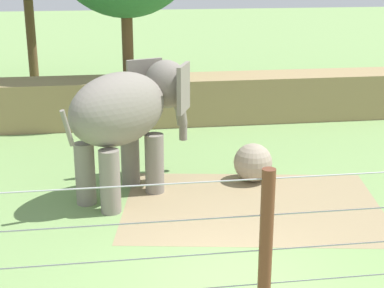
% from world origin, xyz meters
% --- Properties ---
extents(ground_plane, '(120.00, 120.00, 0.00)m').
position_xyz_m(ground_plane, '(0.00, 0.00, 0.00)').
color(ground_plane, '#759956').
extents(dirt_patch, '(6.96, 5.39, 0.01)m').
position_xyz_m(dirt_patch, '(1.26, 3.42, 0.00)').
color(dirt_patch, '#937F5B').
rests_on(dirt_patch, ground).
extents(embankment_wall, '(36.00, 1.80, 1.69)m').
position_xyz_m(embankment_wall, '(0.00, 11.40, 0.84)').
color(embankment_wall, '#997F56').
rests_on(embankment_wall, ground).
extents(elephant, '(3.75, 3.68, 3.30)m').
position_xyz_m(elephant, '(-1.68, 4.67, 2.19)').
color(elephant, gray).
rests_on(elephant, ground).
extents(enrichment_ball, '(1.06, 1.06, 1.06)m').
position_xyz_m(enrichment_ball, '(1.68, 5.09, 0.53)').
color(enrichment_ball, gray).
rests_on(enrichment_ball, ground).
extents(cable_fence, '(11.51, 0.19, 3.30)m').
position_xyz_m(cable_fence, '(-0.05, -2.74, 1.67)').
color(cable_fence, brown).
rests_on(cable_fence, ground).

